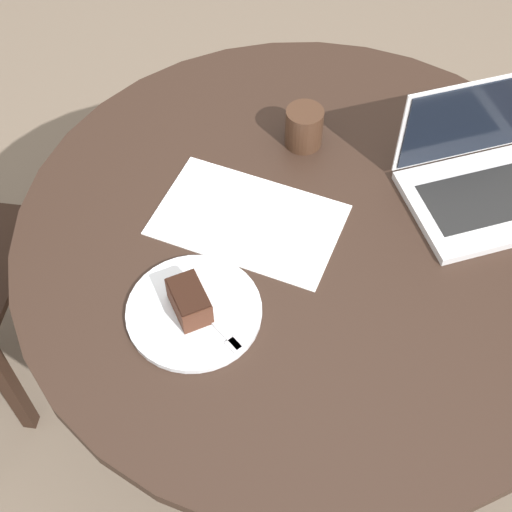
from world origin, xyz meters
TOP-DOWN VIEW (x-y plane):
  - ground_plane at (0.00, 0.00)m, footprint 12.00×12.00m
  - dining_table at (0.00, 0.00)m, footprint 1.21×1.21m
  - paper_document at (-0.11, -0.06)m, footprint 0.42×0.32m
  - plate at (-0.05, -0.30)m, footprint 0.25×0.25m
  - cake_slice at (-0.06, -0.30)m, footprint 0.11×0.09m
  - fork at (-0.00, -0.30)m, footprint 0.17×0.05m
  - coffee_glass at (-0.16, 0.19)m, footprint 0.08×0.08m
  - laptop at (0.22, 0.29)m, footprint 0.38×0.39m

SIDE VIEW (x-z plane):
  - ground_plane at x=0.00m, z-range 0.00..0.00m
  - dining_table at x=0.00m, z-range 0.25..0.98m
  - paper_document at x=-0.11m, z-range 0.74..0.74m
  - plate at x=-0.05m, z-range 0.74..0.75m
  - fork at x=0.00m, z-range 0.75..0.75m
  - laptop at x=0.22m, z-range 0.66..0.88m
  - cake_slice at x=-0.06m, z-range 0.75..0.81m
  - coffee_glass at x=-0.16m, z-range 0.74..0.83m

